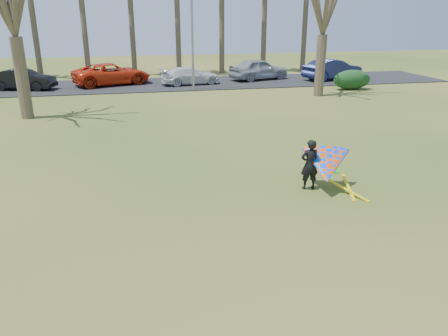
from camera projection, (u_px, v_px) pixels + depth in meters
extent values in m
plane|color=#244E11|center=(240.00, 234.00, 11.21)|extent=(100.00, 100.00, 0.00)
cube|color=black|center=(163.00, 84.00, 34.21)|extent=(46.00, 7.00, 0.06)
cylinder|color=brown|center=(34.00, 23.00, 36.26)|extent=(0.48, 0.48, 9.00)
cylinder|color=brown|center=(83.00, 19.00, 36.93)|extent=(0.48, 0.48, 9.70)
cylinder|color=#4C3E2D|center=(131.00, 14.00, 37.60)|extent=(0.48, 0.48, 10.40)
cylinder|color=#4E3F2F|center=(178.00, 22.00, 38.62)|extent=(0.48, 0.48, 9.00)
cylinder|color=#4A3C2C|center=(222.00, 18.00, 39.29)|extent=(0.48, 0.48, 9.70)
cylinder|color=brown|center=(264.00, 14.00, 39.96)|extent=(0.48, 0.48, 10.40)
cylinder|color=#46392A|center=(305.00, 22.00, 40.99)|extent=(0.48, 0.48, 9.00)
cylinder|color=brown|center=(22.00, 79.00, 22.73)|extent=(0.64, 0.64, 4.20)
cylinder|color=#4C3B2D|center=(320.00, 66.00, 29.08)|extent=(0.64, 0.64, 3.99)
cylinder|color=gray|center=(192.00, 33.00, 30.51)|extent=(0.16, 0.16, 8.00)
ellipsoid|color=#143916|center=(352.00, 80.00, 31.88)|extent=(2.85, 1.29, 1.43)
imported|color=black|center=(23.00, 79.00, 31.42)|extent=(4.73, 2.66, 1.48)
imported|color=red|center=(112.00, 74.00, 33.61)|extent=(6.42, 4.50, 1.63)
imported|color=silver|center=(190.00, 76.00, 33.82)|extent=(4.78, 2.50, 1.32)
imported|color=#999DA5|center=(259.00, 69.00, 36.15)|extent=(5.41, 3.46, 1.71)
imported|color=#1A214F|center=(332.00, 69.00, 36.14)|extent=(5.35, 2.98, 1.67)
imported|color=black|center=(310.00, 165.00, 13.82)|extent=(0.60, 0.39, 1.64)
cone|color=#054FF2|center=(326.00, 165.00, 13.67)|extent=(2.13, 2.39, 2.02)
cube|color=#0CBF19|center=(331.00, 167.00, 13.63)|extent=(0.62, 0.60, 0.24)
cube|color=yellow|center=(345.00, 193.00, 13.73)|extent=(0.85, 1.66, 0.28)
cube|color=yellow|center=(348.00, 190.00, 13.96)|extent=(0.56, 1.76, 0.22)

